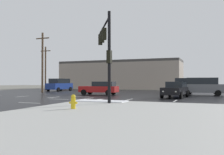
{
  "coord_description": "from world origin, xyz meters",
  "views": [
    {
      "loc": [
        12.72,
        -20.93,
        1.68
      ],
      "look_at": [
        0.97,
        8.45,
        2.11
      ],
      "focal_mm": 39.58,
      "sensor_mm": 36.0,
      "label": 1
    }
  ],
  "objects_px": {
    "traffic_signal_mast": "(105,44)",
    "utility_pole_far": "(42,61)",
    "suv_grey": "(202,86)",
    "sedan_red": "(100,88)",
    "sedan_black": "(175,89)",
    "fire_hydrant": "(73,102)",
    "suv_blue": "(60,85)",
    "suv_navy": "(183,85)",
    "utility_pole_distant": "(45,67)"
  },
  "relations": [
    {
      "from": "traffic_signal_mast",
      "to": "utility_pole_far",
      "type": "bearing_deg",
      "value": 21.5
    },
    {
      "from": "traffic_signal_mast",
      "to": "suv_grey",
      "type": "xyz_separation_m",
      "value": [
        6.65,
        12.8,
        -3.47
      ]
    },
    {
      "from": "sedan_red",
      "to": "sedan_black",
      "type": "bearing_deg",
      "value": 168.34
    },
    {
      "from": "fire_hydrant",
      "to": "utility_pole_far",
      "type": "height_order",
      "value": "utility_pole_far"
    },
    {
      "from": "sedan_black",
      "to": "suv_blue",
      "type": "bearing_deg",
      "value": -109.1
    },
    {
      "from": "sedan_red",
      "to": "suv_navy",
      "type": "distance_m",
      "value": 11.48
    },
    {
      "from": "sedan_black",
      "to": "sedan_red",
      "type": "height_order",
      "value": "same"
    },
    {
      "from": "fire_hydrant",
      "to": "suv_navy",
      "type": "relative_size",
      "value": 0.16
    },
    {
      "from": "sedan_black",
      "to": "suv_navy",
      "type": "height_order",
      "value": "suv_navy"
    },
    {
      "from": "suv_blue",
      "to": "sedan_red",
      "type": "xyz_separation_m",
      "value": [
        10.67,
        -7.49,
        -0.24
      ]
    },
    {
      "from": "sedan_red",
      "to": "suv_grey",
      "type": "height_order",
      "value": "suv_grey"
    },
    {
      "from": "traffic_signal_mast",
      "to": "suv_grey",
      "type": "height_order",
      "value": "traffic_signal_mast"
    },
    {
      "from": "traffic_signal_mast",
      "to": "suv_blue",
      "type": "xyz_separation_m",
      "value": [
        -15.25,
        16.54,
        -3.47
      ]
    },
    {
      "from": "sedan_red",
      "to": "utility_pole_distant",
      "type": "height_order",
      "value": "utility_pole_distant"
    },
    {
      "from": "fire_hydrant",
      "to": "utility_pole_distant",
      "type": "xyz_separation_m",
      "value": [
        -22.04,
        26.88,
        3.76
      ]
    },
    {
      "from": "utility_pole_far",
      "to": "sedan_red",
      "type": "bearing_deg",
      "value": -13.54
    },
    {
      "from": "suv_blue",
      "to": "sedan_black",
      "type": "xyz_separation_m",
      "value": [
        19.56,
        -8.84,
        -0.24
      ]
    },
    {
      "from": "sedan_red",
      "to": "suv_grey",
      "type": "relative_size",
      "value": 0.93
    },
    {
      "from": "suv_grey",
      "to": "sedan_black",
      "type": "bearing_deg",
      "value": 61.39
    },
    {
      "from": "utility_pole_far",
      "to": "suv_grey",
      "type": "bearing_deg",
      "value": 3.47
    },
    {
      "from": "sedan_red",
      "to": "suv_navy",
      "type": "bearing_deg",
      "value": -142.85
    },
    {
      "from": "utility_pole_distant",
      "to": "suv_navy",
      "type": "bearing_deg",
      "value": -10.37
    },
    {
      "from": "suv_blue",
      "to": "sedan_black",
      "type": "bearing_deg",
      "value": -111.24
    },
    {
      "from": "sedan_red",
      "to": "utility_pole_distant",
      "type": "distance_m",
      "value": 21.09
    },
    {
      "from": "traffic_signal_mast",
      "to": "suv_grey",
      "type": "relative_size",
      "value": 1.29
    },
    {
      "from": "traffic_signal_mast",
      "to": "sedan_red",
      "type": "relative_size",
      "value": 1.38
    },
    {
      "from": "utility_pole_distant",
      "to": "fire_hydrant",
      "type": "bearing_deg",
      "value": -50.65
    },
    {
      "from": "suv_grey",
      "to": "utility_pole_distant",
      "type": "relative_size",
      "value": 0.6
    },
    {
      "from": "suv_blue",
      "to": "sedan_black",
      "type": "height_order",
      "value": "suv_blue"
    },
    {
      "from": "sedan_red",
      "to": "suv_navy",
      "type": "xyz_separation_m",
      "value": [
        8.76,
        7.41,
        0.24
      ]
    },
    {
      "from": "utility_pole_far",
      "to": "traffic_signal_mast",
      "type": "bearing_deg",
      "value": -37.88
    },
    {
      "from": "fire_hydrant",
      "to": "sedan_red",
      "type": "height_order",
      "value": "sedan_red"
    },
    {
      "from": "suv_blue",
      "to": "sedan_black",
      "type": "relative_size",
      "value": 1.06
    },
    {
      "from": "traffic_signal_mast",
      "to": "utility_pole_far",
      "type": "xyz_separation_m",
      "value": [
        -14.79,
        11.5,
        -0.05
      ]
    },
    {
      "from": "suv_blue",
      "to": "fire_hydrant",
      "type": "bearing_deg",
      "value": -141.58
    },
    {
      "from": "sedan_red",
      "to": "suv_blue",
      "type": "bearing_deg",
      "value": -38.13
    },
    {
      "from": "suv_navy",
      "to": "suv_blue",
      "type": "bearing_deg",
      "value": -92.02
    },
    {
      "from": "suv_navy",
      "to": "utility_pole_far",
      "type": "relative_size",
      "value": 0.57
    },
    {
      "from": "sedan_black",
      "to": "suv_navy",
      "type": "bearing_deg",
      "value": -173.98
    },
    {
      "from": "fire_hydrant",
      "to": "sedan_black",
      "type": "distance_m",
      "value": 13.95
    },
    {
      "from": "traffic_signal_mast",
      "to": "fire_hydrant",
      "type": "distance_m",
      "value": 7.02
    },
    {
      "from": "suv_blue",
      "to": "utility_pole_far",
      "type": "relative_size",
      "value": 0.57
    },
    {
      "from": "sedan_black",
      "to": "utility_pole_far",
      "type": "height_order",
      "value": "utility_pole_far"
    },
    {
      "from": "traffic_signal_mast",
      "to": "utility_pole_distant",
      "type": "xyz_separation_m",
      "value": [
        -21.5,
        21.15,
        -0.27
      ]
    },
    {
      "from": "fire_hydrant",
      "to": "utility_pole_far",
      "type": "distance_m",
      "value": 23.4
    },
    {
      "from": "fire_hydrant",
      "to": "suv_blue",
      "type": "height_order",
      "value": "suv_blue"
    },
    {
      "from": "suv_blue",
      "to": "utility_pole_distant",
      "type": "relative_size",
      "value": 0.6
    },
    {
      "from": "sedan_black",
      "to": "suv_grey",
      "type": "xyz_separation_m",
      "value": [
        2.35,
        5.1,
        0.24
      ]
    },
    {
      "from": "sedan_red",
      "to": "utility_pole_far",
      "type": "height_order",
      "value": "utility_pole_far"
    },
    {
      "from": "sedan_red",
      "to": "utility_pole_distant",
      "type": "bearing_deg",
      "value": -38.63
    }
  ]
}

